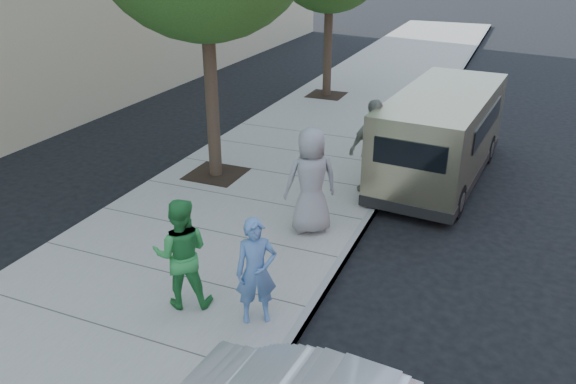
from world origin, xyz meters
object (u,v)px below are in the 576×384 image
(person_officer, at_px, (256,271))
(parking_meter, at_px, (315,162))
(van, at_px, (442,133))
(person_striped_polo, at_px, (374,147))
(person_gray_shirt, at_px, (311,181))
(person_green_shirt, at_px, (181,254))

(person_officer, bearing_deg, parking_meter, 65.08)
(parking_meter, bearing_deg, van, 50.92)
(van, relative_size, person_officer, 3.57)
(person_striped_polo, bearing_deg, person_gray_shirt, 24.49)
(van, bearing_deg, parking_meter, -117.14)
(parking_meter, relative_size, van, 0.26)
(van, distance_m, person_striped_polo, 2.00)
(person_green_shirt, xyz_separation_m, person_gray_shirt, (0.89, 2.83, 0.14))
(parking_meter, distance_m, person_officer, 3.53)
(van, bearing_deg, person_green_shirt, -106.43)
(person_gray_shirt, bearing_deg, person_striped_polo, -141.56)
(parking_meter, distance_m, person_green_shirt, 3.63)
(person_gray_shirt, relative_size, person_striped_polo, 0.98)
(van, xyz_separation_m, person_officer, (-1.45, -6.51, -0.14))
(person_officer, distance_m, person_striped_polo, 4.86)
(person_officer, xyz_separation_m, person_striped_polo, (0.34, 4.84, 0.22))
(person_striped_polo, bearing_deg, van, -173.20)
(person_green_shirt, bearing_deg, parking_meter, -125.79)
(person_gray_shirt, bearing_deg, parking_meter, -110.26)
(person_gray_shirt, xyz_separation_m, person_striped_polo, (0.59, 2.08, 0.02))
(parking_meter, height_order, person_striped_polo, person_striped_polo)
(parking_meter, height_order, person_officer, person_officer)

